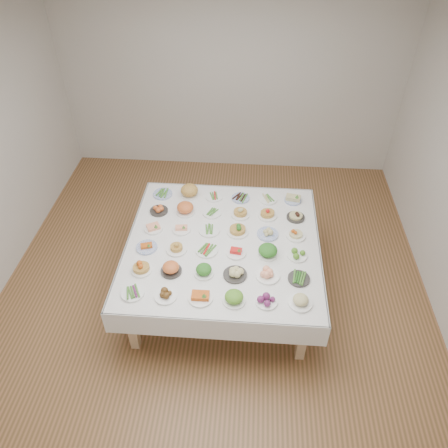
# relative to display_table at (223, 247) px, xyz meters

# --- Properties ---
(room_envelope) EXTENTS (5.02, 5.02, 2.81)m
(room_envelope) POSITION_rel_display_table_xyz_m (-0.10, 0.21, 1.15)
(room_envelope) COLOR #95613E
(room_envelope) RESTS_ON ground
(display_table) EXTENTS (2.08, 2.08, 0.75)m
(display_table) POSITION_rel_display_table_xyz_m (0.00, 0.00, 0.00)
(display_table) COLOR white
(display_table) RESTS_ON ground
(dish_0) EXTENTS (0.22, 0.22, 0.05)m
(dish_0) POSITION_rel_display_table_xyz_m (-0.80, -0.78, 0.09)
(dish_0) COLOR white
(dish_0) RESTS_ON display_table
(dish_1) EXTENTS (0.21, 0.21, 0.09)m
(dish_1) POSITION_rel_display_table_xyz_m (-0.48, -0.80, 0.11)
(dish_1) COLOR white
(dish_1) RESTS_ON display_table
(dish_2) EXTENTS (0.23, 0.23, 0.11)m
(dish_2) POSITION_rel_display_table_xyz_m (-0.15, -0.79, 0.12)
(dish_2) COLOR white
(dish_2) RESTS_ON display_table
(dish_3) EXTENTS (0.21, 0.21, 0.12)m
(dish_3) POSITION_rel_display_table_xyz_m (0.16, -0.80, 0.13)
(dish_3) COLOR white
(dish_3) RESTS_ON display_table
(dish_4) EXTENTS (0.21, 0.21, 0.09)m
(dish_4) POSITION_rel_display_table_xyz_m (0.47, -0.79, 0.11)
(dish_4) COLOR white
(dish_4) RESTS_ON display_table
(dish_5) EXTENTS (0.22, 0.22, 0.12)m
(dish_5) POSITION_rel_display_table_xyz_m (0.78, -0.78, 0.12)
(dish_5) COLOR white
(dish_5) RESTS_ON display_table
(dish_6) EXTENTS (0.21, 0.21, 0.12)m
(dish_6) POSITION_rel_display_table_xyz_m (-0.78, -0.48, 0.13)
(dish_6) COLOR white
(dish_6) RESTS_ON display_table
(dish_7) EXTENTS (0.21, 0.21, 0.11)m
(dish_7) POSITION_rel_display_table_xyz_m (-0.48, -0.47, 0.12)
(dish_7) COLOR #2E2B29
(dish_7) RESTS_ON display_table
(dish_8) EXTENTS (0.20, 0.20, 0.11)m
(dish_8) POSITION_rel_display_table_xyz_m (-0.15, -0.48, 0.12)
(dish_8) COLOR white
(dish_8) RESTS_ON display_table
(dish_9) EXTENTS (0.23, 0.23, 0.11)m
(dish_9) POSITION_rel_display_table_xyz_m (0.16, -0.47, 0.12)
(dish_9) COLOR #2E2B29
(dish_9) RESTS_ON display_table
(dish_10) EXTENTS (0.23, 0.23, 0.11)m
(dish_10) POSITION_rel_display_table_xyz_m (0.48, -0.47, 0.12)
(dish_10) COLOR white
(dish_10) RESTS_ON display_table
(dish_11) EXTENTS (0.21, 0.21, 0.05)m
(dish_11) POSITION_rel_display_table_xyz_m (0.78, -0.48, 0.09)
(dish_11) COLOR #2E2B29
(dish_11) RESTS_ON display_table
(dish_12) EXTENTS (0.22, 0.22, 0.08)m
(dish_12) POSITION_rel_display_table_xyz_m (-0.80, -0.15, 0.10)
(dish_12) COLOR #4C66B2
(dish_12) RESTS_ON display_table
(dish_13) EXTENTS (0.21, 0.21, 0.11)m
(dish_13) POSITION_rel_display_table_xyz_m (-0.48, -0.16, 0.12)
(dish_13) COLOR white
(dish_13) RESTS_ON display_table
(dish_14) EXTENTS (0.26, 0.24, 0.06)m
(dish_14) POSITION_rel_display_table_xyz_m (-0.16, -0.15, 0.10)
(dish_14) COLOR white
(dish_14) RESTS_ON display_table
(dish_15) EXTENTS (0.21, 0.21, 0.08)m
(dish_15) POSITION_rel_display_table_xyz_m (0.15, -0.16, 0.10)
(dish_15) COLOR white
(dish_15) RESTS_ON display_table
(dish_16) EXTENTS (0.22, 0.22, 0.13)m
(dish_16) POSITION_rel_display_table_xyz_m (0.48, -0.16, 0.13)
(dish_16) COLOR white
(dish_16) RESTS_ON display_table
(dish_17) EXTENTS (0.20, 0.20, 0.09)m
(dish_17) POSITION_rel_display_table_xyz_m (0.78, -0.16, 0.11)
(dish_17) COLOR white
(dish_17) RESTS_ON display_table
(dish_18) EXTENTS (0.20, 0.20, 0.09)m
(dish_18) POSITION_rel_display_table_xyz_m (-0.78, 0.15, 0.11)
(dish_18) COLOR white
(dish_18) RESTS_ON display_table
(dish_19) EXTENTS (0.20, 0.20, 0.08)m
(dish_19) POSITION_rel_display_table_xyz_m (-0.47, 0.16, 0.10)
(dish_19) COLOR white
(dish_19) RESTS_ON display_table
(dish_20) EXTENTS (0.23, 0.23, 0.05)m
(dish_20) POSITION_rel_display_table_xyz_m (-0.16, 0.17, 0.09)
(dish_20) COLOR white
(dish_20) RESTS_ON display_table
(dish_21) EXTENTS (0.26, 0.25, 0.15)m
(dish_21) POSITION_rel_display_table_xyz_m (0.15, 0.17, 0.14)
(dish_21) COLOR white
(dish_21) RESTS_ON display_table
(dish_22) EXTENTS (0.23, 0.23, 0.10)m
(dish_22) POSITION_rel_display_table_xyz_m (0.48, 0.15, 0.11)
(dish_22) COLOR #4C66B2
(dish_22) RESTS_ON display_table
(dish_23) EXTENTS (0.21, 0.21, 0.12)m
(dish_23) POSITION_rel_display_table_xyz_m (0.78, 0.15, 0.13)
(dish_23) COLOR white
(dish_23) RESTS_ON display_table
(dish_24) EXTENTS (0.21, 0.21, 0.08)m
(dish_24) POSITION_rel_display_table_xyz_m (-0.78, 0.46, 0.10)
(dish_24) COLOR #2E2B29
(dish_24) RESTS_ON display_table
(dish_25) EXTENTS (0.22, 0.22, 0.13)m
(dish_25) POSITION_rel_display_table_xyz_m (-0.47, 0.47, 0.13)
(dish_25) COLOR white
(dish_25) RESTS_ON display_table
(dish_26) EXTENTS (0.21, 0.21, 0.05)m
(dish_26) POSITION_rel_display_table_xyz_m (-0.16, 0.47, 0.09)
(dish_26) COLOR white
(dish_26) RESTS_ON display_table
(dish_27) EXTENTS (0.21, 0.21, 0.12)m
(dish_27) POSITION_rel_display_table_xyz_m (0.16, 0.47, 0.12)
(dish_27) COLOR white
(dish_27) RESTS_ON display_table
(dish_28) EXTENTS (0.22, 0.22, 0.13)m
(dish_28) POSITION_rel_display_table_xyz_m (0.48, 0.47, 0.13)
(dish_28) COLOR white
(dish_28) RESTS_ON display_table
(dish_29) EXTENTS (0.20, 0.20, 0.11)m
(dish_29) POSITION_rel_display_table_xyz_m (0.80, 0.46, 0.12)
(dish_29) COLOR #2E2B29
(dish_29) RESTS_ON display_table
(dish_30) EXTENTS (0.23, 0.23, 0.06)m
(dish_30) POSITION_rel_display_table_xyz_m (-0.80, 0.79, 0.09)
(dish_30) COLOR #4C66B2
(dish_30) RESTS_ON display_table
(dish_31) EXTENTS (0.24, 0.24, 0.13)m
(dish_31) POSITION_rel_display_table_xyz_m (-0.47, 0.79, 0.14)
(dish_31) COLOR white
(dish_31) RESTS_ON display_table
(dish_32) EXTENTS (0.20, 0.20, 0.05)m
(dish_32) POSITION_rel_display_table_xyz_m (-0.17, 0.78, 0.09)
(dish_32) COLOR white
(dish_32) RESTS_ON display_table
(dish_33) EXTENTS (0.21, 0.21, 0.05)m
(dish_33) POSITION_rel_display_table_xyz_m (0.15, 0.78, 0.09)
(dish_33) COLOR #4C66B2
(dish_33) RESTS_ON display_table
(dish_34) EXTENTS (0.22, 0.22, 0.05)m
(dish_34) POSITION_rel_display_table_xyz_m (0.48, 0.78, 0.09)
(dish_34) COLOR white
(dish_34) RESTS_ON display_table
(dish_35) EXTENTS (0.20, 0.20, 0.10)m
(dish_35) POSITION_rel_display_table_xyz_m (0.78, 0.78, 0.11)
(dish_35) COLOR #4C66B2
(dish_35) RESTS_ON display_table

